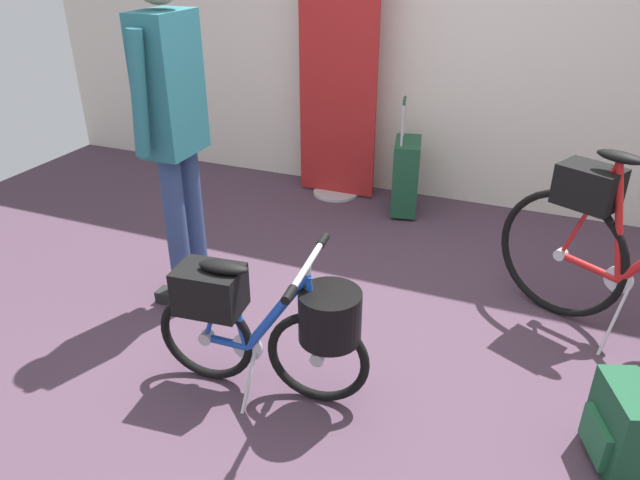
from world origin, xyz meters
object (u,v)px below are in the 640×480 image
object	(u,v)px
floor_banner_stand	(337,94)
rolling_suitcase	(406,175)
folding_bike_foreground	(269,320)
display_bike_left	(631,259)
backpack_on_floor	(621,427)
visitor_near_wall	(172,118)

from	to	relation	value
floor_banner_stand	rolling_suitcase	world-z (taller)	floor_banner_stand
folding_bike_foreground	rolling_suitcase	size ratio (longest dim) A/B	1.17
display_bike_left	backpack_on_floor	bearing A→B (deg)	-90.75
floor_banner_stand	display_bike_left	world-z (taller)	floor_banner_stand
visitor_near_wall	rolling_suitcase	bearing A→B (deg)	63.76
display_bike_left	visitor_near_wall	xyz separation A→B (m)	(-2.17, -0.49, 0.58)
folding_bike_foreground	rolling_suitcase	distance (m)	2.12
folding_bike_foreground	visitor_near_wall	bearing A→B (deg)	145.78
folding_bike_foreground	visitor_near_wall	xyz separation A→B (m)	(-0.75, 0.51, 0.66)
floor_banner_stand	visitor_near_wall	bearing A→B (deg)	-96.85
visitor_near_wall	rolling_suitcase	xyz separation A→B (m)	(0.79, 1.60, -0.76)
display_bike_left	backpack_on_floor	world-z (taller)	display_bike_left
display_bike_left	visitor_near_wall	bearing A→B (deg)	-167.36
folding_bike_foreground	rolling_suitcase	xyz separation A→B (m)	(0.04, 2.12, -0.10)
visitor_near_wall	backpack_on_floor	world-z (taller)	visitor_near_wall
floor_banner_stand	display_bike_left	size ratio (longest dim) A/B	1.29
rolling_suitcase	backpack_on_floor	size ratio (longest dim) A/B	2.36
visitor_near_wall	rolling_suitcase	size ratio (longest dim) A/B	2.15
display_bike_left	rolling_suitcase	xyz separation A→B (m)	(-1.38, 1.12, -0.18)
display_bike_left	rolling_suitcase	distance (m)	1.79
folding_bike_foreground	display_bike_left	bearing A→B (deg)	35.14
display_bike_left	rolling_suitcase	size ratio (longest dim) A/B	1.65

